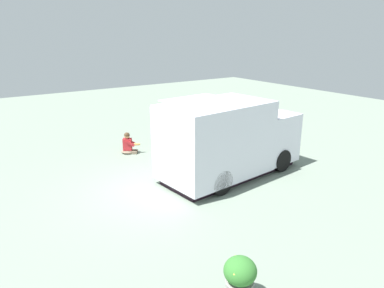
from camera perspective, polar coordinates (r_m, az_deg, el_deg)
The scene contains 5 objects.
ground_plane at distance 11.54m, azimuth -3.59°, elevation -6.19°, with size 40.00×40.00×0.00m, color gray.
food_truck at distance 11.76m, azimuth 5.90°, elevation 0.50°, with size 2.94×5.18×2.56m.
person_customer at distance 14.34m, azimuth -10.21°, elevation -0.16°, with size 0.68×0.79×0.86m.
planter_flowering_near at distance 16.59m, azimuth 1.44°, elevation 3.00°, with size 0.57×0.57×0.85m.
planter_flowering_far at distance 6.81m, azimuth 7.70°, elevation -20.54°, with size 0.60×0.60×0.87m.
Camera 1 is at (9.10, -5.36, 4.66)m, focal length 33.13 mm.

